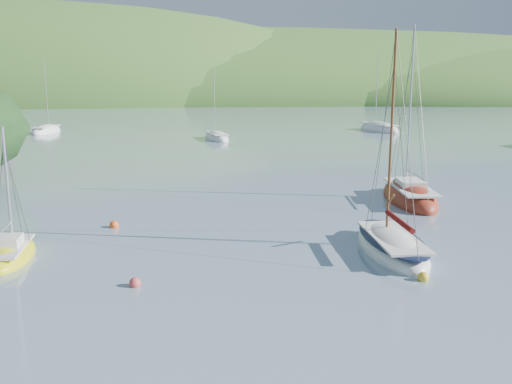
{
  "coord_description": "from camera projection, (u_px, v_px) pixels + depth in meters",
  "views": [
    {
      "loc": [
        -2.75,
        -18.82,
        7.84
      ],
      "look_at": [
        -0.71,
        8.0,
        2.22
      ],
      "focal_mm": 40.0,
      "sensor_mm": 36.0,
      "label": 1
    }
  ],
  "objects": [
    {
      "name": "ground",
      "position": [
        293.0,
        299.0,
        20.18
      ],
      "size": [
        700.0,
        700.0,
        0.0
      ],
      "primitive_type": "plane",
      "color": "#758DA2",
      "rests_on": "ground"
    },
    {
      "name": "mooring_buoys",
      "position": [
        323.0,
        247.0,
        25.79
      ],
      "size": [
        23.18,
        9.2,
        0.47
      ],
      "color": "yellow",
      "rests_on": "ground"
    },
    {
      "name": "distant_sloop_a",
      "position": [
        217.0,
        138.0,
        68.56
      ],
      "size": [
        3.92,
        7.07,
        9.55
      ],
      "rotation": [
        0.0,
        0.0,
        0.25
      ],
      "color": "white",
      "rests_on": "ground"
    },
    {
      "name": "daysailer_white",
      "position": [
        392.0,
        247.0,
        25.48
      ],
      "size": [
        2.53,
        6.8,
        10.43
      ],
      "rotation": [
        0.0,
        0.0,
        0.01
      ],
      "color": "white",
      "rests_on": "ground"
    },
    {
      "name": "sloop_red",
      "position": [
        409.0,
        197.0,
        35.61
      ],
      "size": [
        3.24,
        8.05,
        11.67
      ],
      "rotation": [
        0.0,
        0.0,
        -0.07
      ],
      "color": "maroon",
      "rests_on": "ground"
    },
    {
      "name": "distant_sloop_c",
      "position": [
        46.0,
        131.0,
        76.39
      ],
      "size": [
        3.55,
        7.38,
        10.11
      ],
      "rotation": [
        0.0,
        0.0,
        -0.15
      ],
      "color": "white",
      "rests_on": "ground"
    },
    {
      "name": "sailboat_yellow",
      "position": [
        10.0,
        255.0,
        24.55
      ],
      "size": [
        2.21,
        4.79,
        6.18
      ],
      "rotation": [
        0.0,
        0.0,
        0.08
      ],
      "color": "yellow",
      "rests_on": "ground"
    },
    {
      "name": "distant_sloop_b",
      "position": [
        379.0,
        130.0,
        78.64
      ],
      "size": [
        5.2,
        8.99,
        12.12
      ],
      "rotation": [
        0.0,
        0.0,
        0.28
      ],
      "color": "white",
      "rests_on": "ground"
    },
    {
      "name": "shoreline_hills",
      "position": [
        191.0,
        97.0,
        187.75
      ],
      "size": [
        690.0,
        135.0,
        56.0
      ],
      "color": "#3E6A28",
      "rests_on": "ground"
    }
  ]
}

